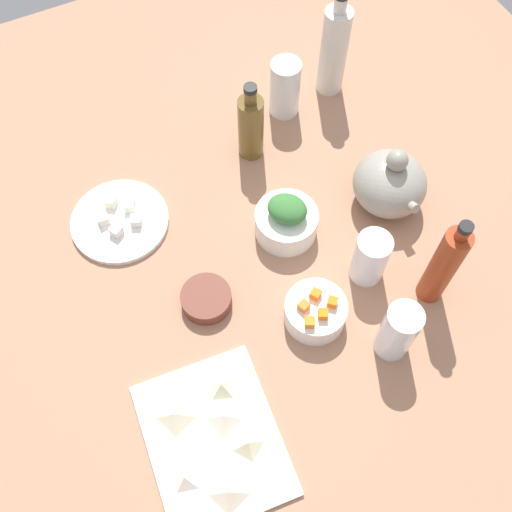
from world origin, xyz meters
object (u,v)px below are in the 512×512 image
drinking_glass_1 (398,331)px  bowl_greens (286,223)px  bowl_carrots (315,312)px  bottle_0 (443,266)px  drinking_glass_2 (370,258)px  drinking_glass_0 (285,88)px  teapot (390,183)px  bottle_2 (251,126)px  bottle_1 (334,50)px  bowl_small_side (206,299)px  plate_tofu (120,221)px  cutting_board (213,439)px

drinking_glass_1 → bowl_greens: bearing=-169.1°
bowl_carrots → bottle_0: 25.54cm
drinking_glass_2 → drinking_glass_0: bearing=173.5°
teapot → bottle_2: bearing=-141.3°
drinking_glass_0 → drinking_glass_2: (46.40, -5.29, -0.92)cm
bottle_1 → bowl_carrots: bearing=-32.3°
bowl_greens → bowl_carrots: size_ratio=1.08×
teapot → bottle_2: (-25.27, -20.25, 2.18)cm
bowl_carrots → drinking_glass_2: 15.29cm
bowl_greens → bottle_1: bottle_1 is taller
bowl_small_side → drinking_glass_1: drinking_glass_1 is taller
plate_tofu → bowl_carrots: bearing=35.3°
bowl_carrots → drinking_glass_2: drinking_glass_2 is taller
bottle_2 → drinking_glass_1: (54.33, 3.32, -1.33)cm
drinking_glass_0 → bowl_greens: bearing=-26.9°
bowl_small_side → teapot: size_ratio=0.58×
bottle_2 → drinking_glass_0: bottle_2 is taller
bowl_small_side → drinking_glass_0: drinking_glass_0 is taller
bowl_carrots → bottle_1: 62.25cm
drinking_glass_0 → drinking_glass_1: drinking_glass_1 is taller
plate_tofu → drinking_glass_0: 48.49cm
bowl_greens → bottle_0: 33.01cm
bottle_1 → bottle_2: 27.66cm
drinking_glass_0 → drinking_glass_2: 46.71cm
plate_tofu → bottle_1: (-14.33, 59.62, 11.16)cm
cutting_board → drinking_glass_0: drinking_glass_0 is taller
bowl_carrots → bowl_small_side: bowl_carrots is taller
bottle_0 → bowl_small_side: bearing=-113.3°
bottle_2 → drinking_glass_2: bearing=10.6°
cutting_board → drinking_glass_2: bearing=111.9°
teapot → bottle_0: 23.64cm
bottle_0 → drinking_glass_2: 14.09cm
bowl_carrots → bottle_1: bearing=147.7°
bowl_greens → bottle_0: bottle_0 is taller
bottle_0 → bowl_carrots: bearing=-102.8°
bowl_greens → bowl_small_side: bearing=-70.3°
bottle_0 → cutting_board: bearing=-81.7°
bottle_0 → drinking_glass_1: (6.27, -13.06, -4.08)cm
bowl_carrots → teapot: bearing=122.6°
teapot → plate_tofu: bearing=-110.6°
bowl_carrots → bowl_small_side: 21.61cm
bowl_small_side → bottle_0: size_ratio=0.40×
plate_tofu → bowl_carrots: 46.30cm
teapot → bowl_greens: bearing=-96.8°
bottle_1 → bottle_2: bottle_1 is taller
bowl_small_side → bottle_1: bottle_1 is taller
bowl_carrots → bottle_2: 43.70cm
bottle_2 → bottle_0: bearing=18.8°
bowl_greens → drinking_glass_1: bearing=10.9°
drinking_glass_0 → cutting_board: bearing=-36.7°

